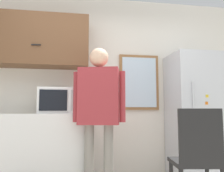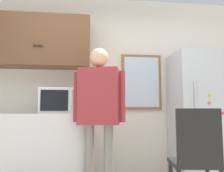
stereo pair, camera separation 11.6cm
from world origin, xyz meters
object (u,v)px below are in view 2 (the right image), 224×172
at_px(refrigerator, 198,116).
at_px(microwave, 59,101).
at_px(person, 99,104).
at_px(chair, 196,156).

bearing_deg(refrigerator, microwave, -178.68).
height_order(microwave, person, person).
bearing_deg(person, microwave, 156.03).
height_order(microwave, refrigerator, refrigerator).
bearing_deg(person, refrigerator, 32.47).
relative_size(microwave, chair, 0.49).
bearing_deg(person, chair, -23.21).
height_order(microwave, chair, microwave).
distance_m(microwave, refrigerator, 1.93).
bearing_deg(microwave, refrigerator, 1.32).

